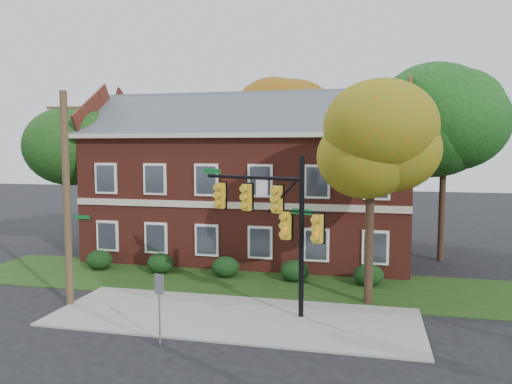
% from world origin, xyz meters
% --- Properties ---
extents(ground, '(120.00, 120.00, 0.00)m').
position_xyz_m(ground, '(0.00, 0.00, 0.00)').
color(ground, black).
rests_on(ground, ground).
extents(sidewalk, '(14.00, 5.00, 0.08)m').
position_xyz_m(sidewalk, '(0.00, 1.00, 0.04)').
color(sidewalk, gray).
rests_on(sidewalk, ground).
extents(grass_strip, '(30.00, 6.00, 0.04)m').
position_xyz_m(grass_strip, '(0.00, 6.00, 0.02)').
color(grass_strip, '#193811').
rests_on(grass_strip, ground).
extents(apartment_building, '(18.80, 8.80, 9.74)m').
position_xyz_m(apartment_building, '(-2.00, 11.95, 4.99)').
color(apartment_building, maroon).
rests_on(apartment_building, ground).
extents(hedge_far_left, '(1.40, 1.26, 1.05)m').
position_xyz_m(hedge_far_left, '(-9.00, 6.70, 0.53)').
color(hedge_far_left, black).
rests_on(hedge_far_left, ground).
extents(hedge_left, '(1.40, 1.26, 1.05)m').
position_xyz_m(hedge_left, '(-5.50, 6.70, 0.53)').
color(hedge_left, black).
rests_on(hedge_left, ground).
extents(hedge_center, '(1.40, 1.26, 1.05)m').
position_xyz_m(hedge_center, '(-2.00, 6.70, 0.53)').
color(hedge_center, black).
rests_on(hedge_center, ground).
extents(hedge_right, '(1.40, 1.26, 1.05)m').
position_xyz_m(hedge_right, '(1.50, 6.70, 0.53)').
color(hedge_right, black).
rests_on(hedge_right, ground).
extents(hedge_far_right, '(1.40, 1.26, 1.05)m').
position_xyz_m(hedge_far_right, '(5.00, 6.70, 0.53)').
color(hedge_far_right, black).
rests_on(hedge_far_right, ground).
extents(tree_near_right, '(4.50, 4.25, 8.58)m').
position_xyz_m(tree_near_right, '(5.22, 3.87, 6.67)').
color(tree_near_right, black).
rests_on(tree_near_right, ground).
extents(tree_left_rear, '(5.40, 5.10, 8.88)m').
position_xyz_m(tree_left_rear, '(-11.73, 10.84, 6.68)').
color(tree_left_rear, black).
rests_on(tree_left_rear, ground).
extents(tree_right_rear, '(6.30, 5.95, 10.62)m').
position_xyz_m(tree_right_rear, '(9.31, 12.81, 8.12)').
color(tree_right_rear, black).
rests_on(tree_right_rear, ground).
extents(tree_far_rear, '(6.84, 6.46, 11.52)m').
position_xyz_m(tree_far_rear, '(-0.66, 19.79, 8.84)').
color(tree_far_rear, black).
rests_on(tree_far_rear, ground).
extents(traffic_signal, '(5.25, 2.12, 6.21)m').
position_xyz_m(traffic_signal, '(1.50, 1.80, 3.85)').
color(traffic_signal, gray).
rests_on(traffic_signal, ground).
extents(utility_pole, '(1.36, 0.34, 8.76)m').
position_xyz_m(utility_pole, '(-7.00, 0.99, 4.44)').
color(utility_pole, brown).
rests_on(utility_pole, ground).
extents(sign_post, '(0.34, 0.13, 2.37)m').
position_xyz_m(sign_post, '(-1.68, -2.00, 1.61)').
color(sign_post, slate).
rests_on(sign_post, ground).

